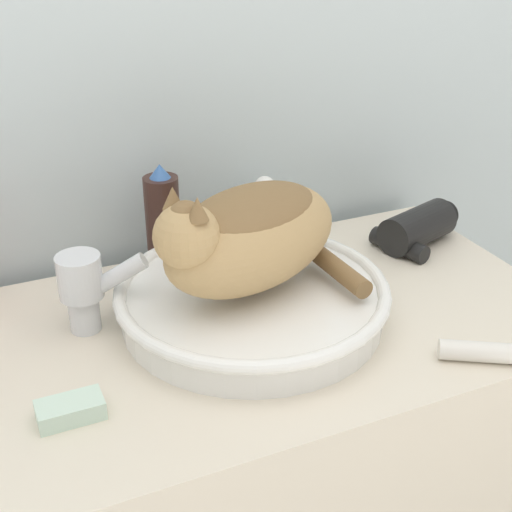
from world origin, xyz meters
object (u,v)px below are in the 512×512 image
deodorant_stick (265,214)px  hair_dryer (416,229)px  cat (248,233)px  faucet (86,286)px  hairspray_can_black (163,222)px  soap_bar (70,410)px  cream_tube (497,353)px

deodorant_stick → hair_dryer: 0.27m
cat → faucet: cat is taller
hairspray_can_black → soap_bar: bearing=-124.9°
cream_tube → soap_bar: (-0.54, 0.12, -0.00)m
cat → hairspray_can_black: size_ratio=1.76×
cat → faucet: size_ratio=2.57×
soap_bar → faucet: bearing=70.8°
cat → hair_dryer: size_ratio=1.89×
cat → faucet: (-0.21, 0.07, -0.07)m
hairspray_can_black → hair_dryer: bearing=-12.3°
faucet → hairspray_can_black: 0.20m
deodorant_stick → soap_bar: 0.51m
cream_tube → hair_dryer: 0.35m
cat → deodorant_stick: size_ratio=2.40×
cat → hairspray_can_black: cat is taller
faucet → hair_dryer: 0.59m
faucet → soap_bar: 0.20m
cat → deodorant_stick: 0.24m
deodorant_stick → cream_tube: size_ratio=0.96×
cream_tube → hair_dryer: bearing=72.2°
hairspray_can_black → hair_dryer: size_ratio=1.07×
cream_tube → cat: bearing=138.9°
cat → soap_bar: size_ratio=4.13×
faucet → deodorant_stick: size_ratio=0.93×
soap_bar → hairspray_can_black: bearing=55.1°
hairspray_can_black → soap_bar: size_ratio=2.34×
faucet → cream_tube: bearing=-15.1°
hairspray_can_black → cream_tube: 0.54m
hairspray_can_black → cream_tube: size_ratio=1.31×
hairspray_can_black → cream_tube: bearing=-53.0°
deodorant_stick → hairspray_can_black: size_ratio=0.74×
cat → hairspray_can_black: 0.22m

